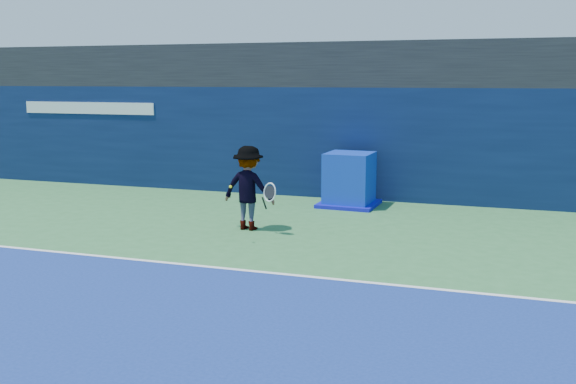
# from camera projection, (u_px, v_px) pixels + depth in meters

# --- Properties ---
(ground) EXTENTS (80.00, 80.00, 0.00)m
(ground) POSITION_uv_depth(u_px,v_px,m) (96.00, 329.00, 8.40)
(ground) COLOR #32703B
(ground) RESTS_ON ground
(baseline) EXTENTS (24.00, 0.10, 0.01)m
(baseline) POSITION_uv_depth(u_px,v_px,m) (197.00, 266.00, 11.21)
(baseline) COLOR white
(baseline) RESTS_ON ground
(stadium_band) EXTENTS (36.00, 3.00, 1.20)m
(stadium_band) POSITION_uv_depth(u_px,v_px,m) (324.00, 66.00, 18.54)
(stadium_band) COLOR black
(stadium_band) RESTS_ON back_wall_assembly
(back_wall_assembly) EXTENTS (36.00, 1.03, 3.00)m
(back_wall_assembly) POSITION_uv_depth(u_px,v_px,m) (314.00, 141.00, 17.97)
(back_wall_assembly) COLOR #0A193C
(back_wall_assembly) RESTS_ON ground
(equipment_cart) EXTENTS (1.50, 1.50, 1.37)m
(equipment_cart) POSITION_uv_depth(u_px,v_px,m) (349.00, 182.00, 16.46)
(equipment_cart) COLOR #0C2DAF
(equipment_cart) RESTS_ON ground
(tennis_player) EXTENTS (1.37, 0.78, 1.82)m
(tennis_player) POSITION_uv_depth(u_px,v_px,m) (249.00, 188.00, 13.81)
(tennis_player) COLOR white
(tennis_player) RESTS_ON ground
(tennis_ball) EXTENTS (0.06, 0.06, 0.06)m
(tennis_ball) POSITION_uv_depth(u_px,v_px,m) (230.00, 187.00, 12.56)
(tennis_ball) COLOR yellow
(tennis_ball) RESTS_ON ground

